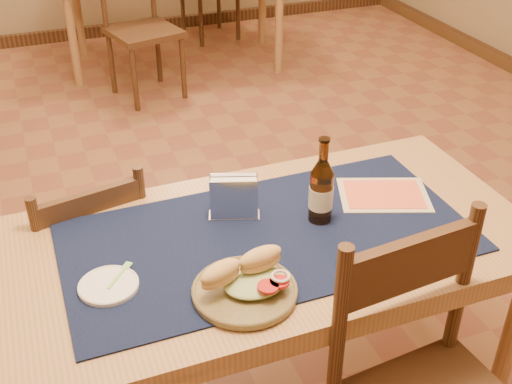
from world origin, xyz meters
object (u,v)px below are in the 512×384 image
object	(u,v)px
main_table	(268,259)
beer_bottle	(321,191)
sandwich_plate	(246,283)
napkin_holder	(234,198)
chair_main_far	(89,264)

from	to	relation	value
main_table	beer_bottle	xyz separation A→B (m)	(0.18, 0.02, 0.19)
main_table	sandwich_plate	xyz separation A→B (m)	(-0.15, -0.21, 0.12)
napkin_holder	main_table	bearing A→B (deg)	-66.28
main_table	napkin_holder	size ratio (longest dim) A/B	9.62
beer_bottle	napkin_holder	world-z (taller)	beer_bottle
chair_main_far	napkin_holder	bearing A→B (deg)	-36.51
main_table	beer_bottle	size ratio (longest dim) A/B	5.74
sandwich_plate	chair_main_far	bearing A→B (deg)	117.72
beer_bottle	napkin_holder	size ratio (longest dim) A/B	1.68
main_table	chair_main_far	size ratio (longest dim) A/B	1.86
chair_main_far	sandwich_plate	world-z (taller)	sandwich_plate
main_table	beer_bottle	world-z (taller)	beer_bottle
main_table	sandwich_plate	world-z (taller)	sandwich_plate
sandwich_plate	beer_bottle	world-z (taller)	beer_bottle
chair_main_far	beer_bottle	size ratio (longest dim) A/B	3.09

